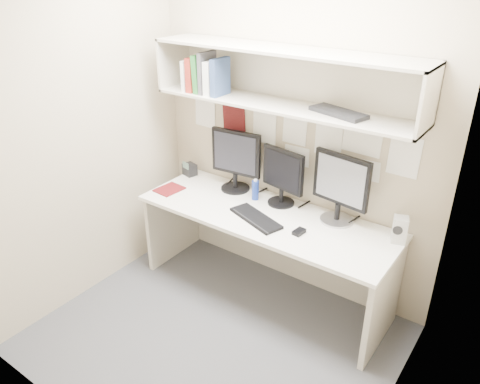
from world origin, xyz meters
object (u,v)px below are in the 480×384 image
Objects in this scene: speaker at (400,230)px; monitor_left at (236,158)px; keyboard at (256,218)px; desk at (265,254)px; maroon_notebook at (169,189)px; monitor_right at (340,186)px; desk_phone at (190,169)px; monitor_center at (283,175)px.

monitor_left is at bearing 159.55° from speaker.
keyboard is 1.01m from speaker.
maroon_notebook reaches higher than desk.
keyboard is at bearing -43.71° from monitor_left.
monitor_right is 2.34× the size of maroon_notebook.
keyboard is 0.98m from desk_phone.
monitor_center is at bearing 106.40° from keyboard.
desk_phone is at bearing 160.14° from speaker.
monitor_right reaches higher than monitor_center.
monitor_left reaches higher than speaker.
monitor_center is 0.87× the size of monitor_right.
desk_phone is at bearing 105.74° from maroon_notebook.
monitor_left is 0.62m from maroon_notebook.
monitor_left reaches higher than desk.
monitor_right is (0.92, -0.00, 0.00)m from monitor_left.
monitor_center is at bearing 88.72° from desk.
speaker reaches higher than desk.
monitor_center is 2.03× the size of maroon_notebook.
monitor_left is 2.72× the size of speaker.
monitor_left is at bearing 153.48° from desk.
desk is 1.06m from speaker.
monitor_left reaches higher than monitor_center.
speaker is at bearing 14.81° from maroon_notebook.
monitor_center is 0.96m from desk_phone.
desk is 0.65m from monitor_center.
monitor_left is 1.39m from speaker.
desk_phone is (-0.94, 0.21, 0.42)m from desk.
speaker reaches higher than maroon_notebook.
desk is at bearing 2.24° from desk_phone.
maroon_notebook is (-0.88, -0.34, -0.24)m from monitor_center.
keyboard is at bearing -4.64° from desk_phone.
keyboard is at bearing -96.39° from desk.
monitor_center is (0.44, 0.00, -0.03)m from monitor_left.
monitor_left is 0.98× the size of monitor_right.
desk_phone is (-1.88, 0.02, -0.04)m from speaker.
maroon_notebook is at bearing -147.80° from monitor_center.
maroon_notebook is 0.34m from desk_phone.
monitor_right is at bearing 157.38° from speaker.
monitor_right is 3.82× the size of desk_phone.
keyboard is 2.42× the size of speaker.
desk is at bearing 172.24° from speaker.
monitor_right is 0.50m from speaker.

